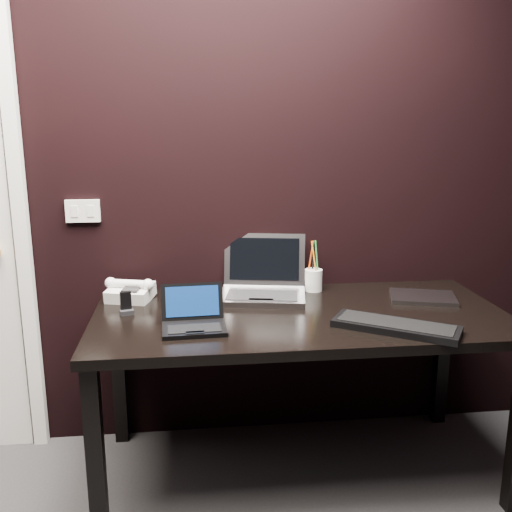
{
  "coord_description": "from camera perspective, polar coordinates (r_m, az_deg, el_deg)",
  "views": [
    {
      "loc": [
        -0.14,
        -0.81,
        1.51
      ],
      "look_at": [
        0.11,
        1.35,
        1.0
      ],
      "focal_mm": 40.0,
      "sensor_mm": 36.0,
      "label": 1
    }
  ],
  "objects": [
    {
      "name": "pen_cup",
      "position": [
        2.66,
        5.77,
        -2.3
      ],
      "size": [
        0.1,
        0.1,
        0.24
      ],
      "color": "silver",
      "rests_on": "desk"
    },
    {
      "name": "netbook",
      "position": [
        2.2,
        -6.25,
        -6.44
      ],
      "size": [
        0.25,
        0.23,
        0.15
      ],
      "color": "black",
      "rests_on": "desk"
    },
    {
      "name": "wall_back",
      "position": [
        2.62,
        -3.54,
        8.7
      ],
      "size": [
        4.0,
        0.0,
        4.0
      ],
      "primitive_type": "plane",
      "rotation": [
        1.57,
        0.0,
        0.0
      ],
      "color": "black",
      "rests_on": "ground"
    },
    {
      "name": "desk_phone",
      "position": [
        2.58,
        -12.46,
        -3.45
      ],
      "size": [
        0.23,
        0.21,
        0.11
      ],
      "color": "silver",
      "rests_on": "desk"
    },
    {
      "name": "desk",
      "position": [
        2.4,
        4.43,
        -7.38
      ],
      "size": [
        1.7,
        0.8,
        0.74
      ],
      "color": "black",
      "rests_on": "ground"
    },
    {
      "name": "ext_keyboard",
      "position": [
        2.24,
        13.82,
        -6.83
      ],
      "size": [
        0.48,
        0.39,
        0.03
      ],
      "color": "black",
      "rests_on": "desk"
    },
    {
      "name": "mobile_phone",
      "position": [
        2.4,
        -12.86,
        -4.86
      ],
      "size": [
        0.06,
        0.06,
        0.09
      ],
      "color": "black",
      "rests_on": "desk"
    },
    {
      "name": "closed_laptop",
      "position": [
        2.64,
        16.34,
        -3.98
      ],
      "size": [
        0.32,
        0.27,
        0.02
      ],
      "color": "gray",
      "rests_on": "desk"
    },
    {
      "name": "wall_switch",
      "position": [
        2.67,
        -16.93,
        4.33
      ],
      "size": [
        0.15,
        0.02,
        0.1
      ],
      "color": "silver",
      "rests_on": "wall_back"
    },
    {
      "name": "silver_laptop",
      "position": [
        2.57,
        0.7,
        -2.97
      ],
      "size": [
        0.43,
        0.4,
        0.26
      ],
      "color": "#A4A3A9",
      "rests_on": "desk"
    }
  ]
}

